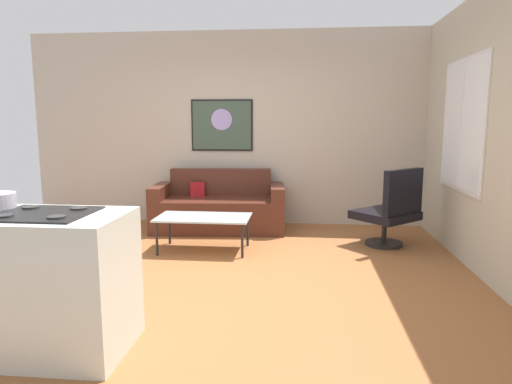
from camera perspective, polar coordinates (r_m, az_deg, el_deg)
The scene contains 9 objects.
ground at distance 4.59m, azimuth -5.47°, elevation -10.61°, with size 6.40×6.40×0.04m, color #985C32.
back_wall at distance 6.72m, azimuth -1.59°, elevation 7.97°, with size 6.40×0.05×2.80m, color #BDB09F.
right_wall at distance 4.87m, azimuth 27.23°, elevation 6.65°, with size 0.05×6.40×2.80m, color #BAB39B.
couch at distance 6.37m, azimuth -4.70°, elevation -2.13°, with size 1.87×0.95×0.83m.
coffee_table at distance 5.33m, azimuth -6.63°, elevation -3.41°, with size 1.09×0.59×0.41m.
armchair at distance 5.67m, azimuth 16.67°, elevation -2.23°, with size 0.89×0.89×0.96m.
kitchen_counter at distance 3.46m, azimuth -28.91°, elevation -9.83°, with size 1.61×0.68×0.94m.
wall_painting at distance 6.72m, azimuth -4.33°, elevation 8.40°, with size 0.91×0.03×0.75m.
window at distance 5.42m, azimuth 24.59°, elevation 7.68°, with size 0.03×1.27×1.43m.
Camera 1 is at (0.86, -4.24, 1.51)m, focal length 31.72 mm.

